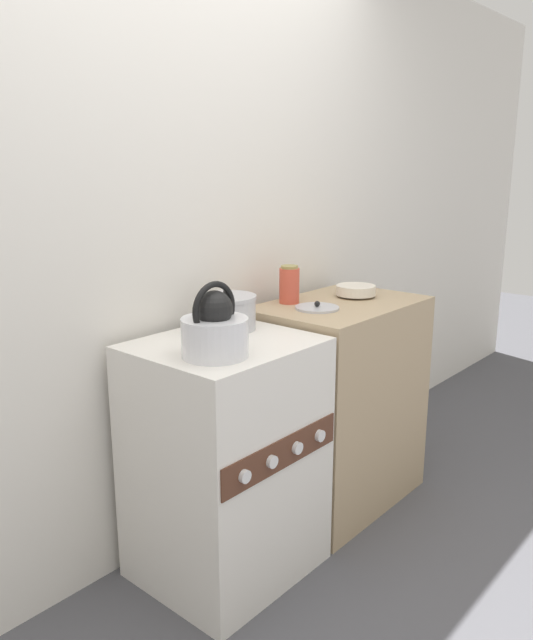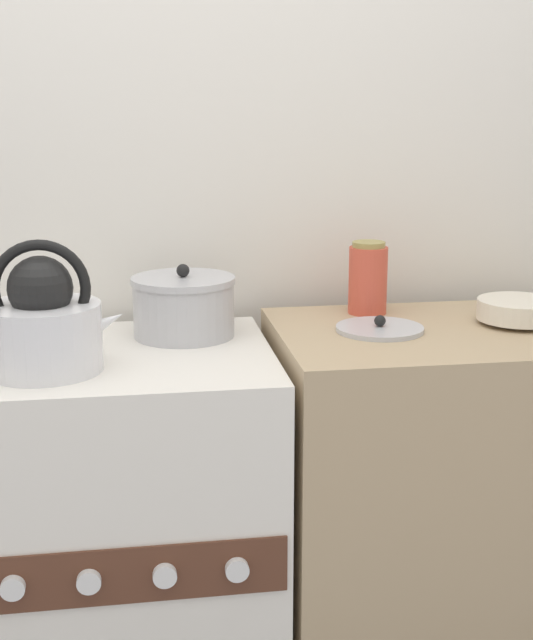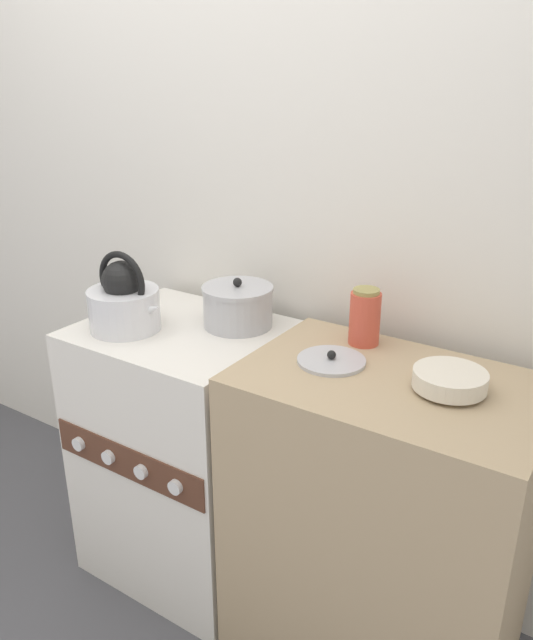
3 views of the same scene
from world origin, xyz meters
TOP-DOWN VIEW (x-y plane):
  - ground_plane at (0.00, 0.00)m, footprint 12.00×12.00m
  - wall_back at (0.00, 0.61)m, footprint 7.00×0.06m
  - stove at (-0.00, 0.27)m, footprint 0.62×0.56m
  - counter at (0.71, 0.25)m, footprint 0.77×0.50m
  - kettle at (-0.14, 0.17)m, footprint 0.27×0.22m
  - cooking_pot at (0.14, 0.39)m, footprint 0.22×0.22m
  - enamel_bowl at (0.85, 0.27)m, footprint 0.18×0.18m
  - storage_jar at (0.55, 0.42)m, footprint 0.09×0.09m
  - loose_pot_lid at (0.54, 0.26)m, footprint 0.18×0.18m

SIDE VIEW (x-z plane):
  - ground_plane at x=0.00m, z-range 0.00..0.00m
  - stove at x=0.00m, z-range 0.00..0.90m
  - counter at x=0.71m, z-range 0.00..0.93m
  - loose_pot_lid at x=0.54m, z-range 0.92..0.95m
  - enamel_bowl at x=0.85m, z-range 0.93..0.99m
  - cooking_pot at x=0.14m, z-range 0.89..1.05m
  - kettle at x=-0.14m, z-range 0.87..1.12m
  - storage_jar at x=0.55m, z-range 0.93..1.09m
  - wall_back at x=0.00m, z-range 0.00..2.50m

